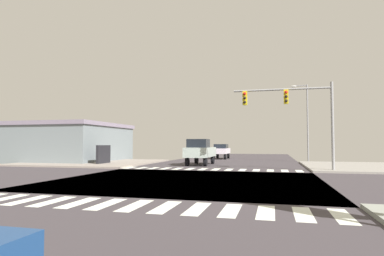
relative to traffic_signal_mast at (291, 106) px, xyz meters
name	(u,v)px	position (x,y,z in m)	size (l,w,h in m)	color
ground	(188,180)	(-5.77, -7.16, -4.66)	(90.00, 90.00, 0.05)	#3D373B
sidewalk_corner_ne	(384,167)	(7.23, 4.84, -4.56)	(12.00, 12.00, 0.14)	gray
sidewalk_corner_nw	(93,162)	(-18.77, 4.84, -4.56)	(12.00, 12.00, 0.14)	gray
crosswalk_near	(121,205)	(-6.02, -14.46, -4.63)	(13.50, 2.00, 0.01)	white
crosswalk_far	(209,169)	(-6.02, 0.14, -4.63)	(13.50, 2.00, 0.01)	white
traffic_signal_mast	(291,106)	(0.00, 0.00, 0.00)	(6.91, 0.55, 6.25)	gray
street_lamp	(305,116)	(2.10, 12.75, 0.34)	(1.78, 0.32, 8.36)	gray
bank_building	(66,142)	(-23.50, 7.13, -2.56)	(12.90, 10.93, 4.14)	slate
pickup_farside_1	(200,151)	(-7.77, 4.76, -3.34)	(2.00, 5.10, 2.35)	black
sedan_crossing_1	(221,150)	(-7.77, 16.95, -3.52)	(1.80, 4.30, 1.88)	black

